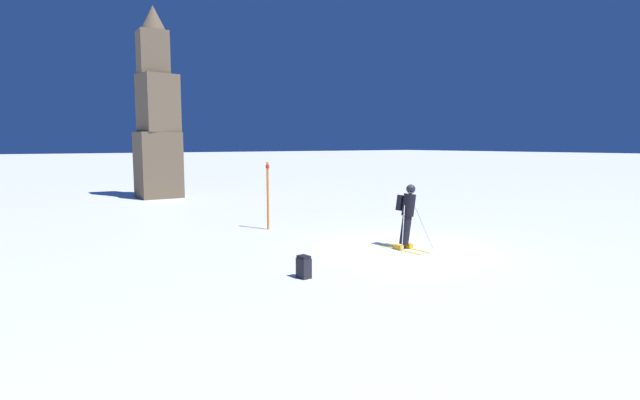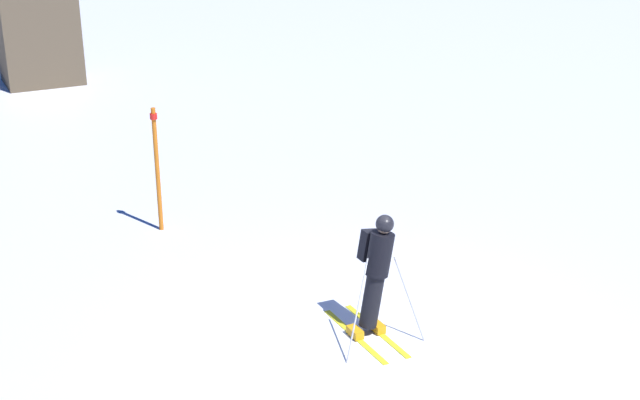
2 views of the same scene
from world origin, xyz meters
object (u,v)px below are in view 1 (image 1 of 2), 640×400
skier (407,213)px  rock_pillar (157,119)px  spare_backpack (304,267)px  trail_marker (268,193)px

skier → rock_pillar: rock_pillar is taller
spare_backpack → trail_marker: trail_marker is taller
spare_backpack → trail_marker: bearing=153.8°
spare_backpack → trail_marker: size_ratio=0.22×
skier → spare_backpack: skier is taller
rock_pillar → trail_marker: rock_pillar is taller
rock_pillar → spare_backpack: bearing=-98.0°
rock_pillar → trail_marker: bearing=-90.6°
spare_backpack → trail_marker: (2.42, 5.89, 1.01)m
rock_pillar → trail_marker: 12.55m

